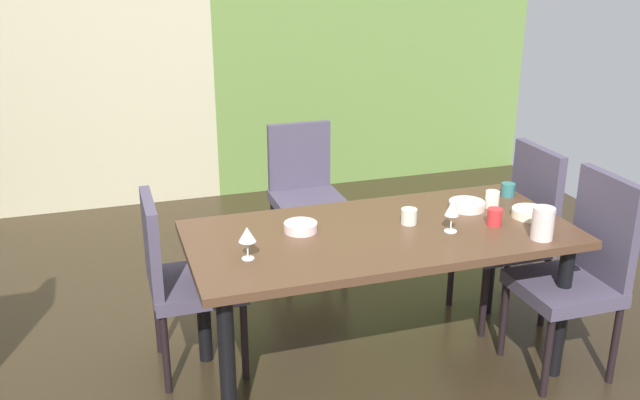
{
  "coord_description": "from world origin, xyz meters",
  "views": [
    {
      "loc": [
        -0.85,
        -2.8,
        2.07
      ],
      "look_at": [
        0.15,
        0.34,
        0.85
      ],
      "focal_mm": 40.0,
      "sensor_mm": 36.0,
      "label": 1
    }
  ],
  "objects_px": {
    "wine_glass_near_window": "(247,235)",
    "cup_right": "(508,190)",
    "chair_right_near": "(581,267)",
    "serving_bowl_rear": "(301,227)",
    "chair_head_far": "(305,188)",
    "wine_glass_west": "(452,209)",
    "pitcher_north": "(543,223)",
    "cup_south": "(492,200)",
    "cup_front": "(409,216)",
    "dining_table": "(380,247)",
    "chair_left_far": "(180,274)",
    "cup_center": "(495,217)",
    "chair_right_far": "(515,226)",
    "serving_bowl_corner": "(467,205)",
    "serving_bowl_near_shelf": "(530,213)"
  },
  "relations": [
    {
      "from": "chair_left_far",
      "to": "wine_glass_near_window",
      "type": "distance_m",
      "value": 0.59
    },
    {
      "from": "chair_left_far",
      "to": "wine_glass_near_window",
      "type": "relative_size",
      "value": 6.21
    },
    {
      "from": "chair_head_far",
      "to": "cup_south",
      "type": "xyz_separation_m",
      "value": [
        0.65,
        -1.21,
        0.27
      ]
    },
    {
      "from": "chair_head_far",
      "to": "wine_glass_near_window",
      "type": "height_order",
      "value": "chair_head_far"
    },
    {
      "from": "wine_glass_west",
      "to": "cup_right",
      "type": "relative_size",
      "value": 2.15
    },
    {
      "from": "chair_head_far",
      "to": "serving_bowl_rear",
      "type": "relative_size",
      "value": 5.86
    },
    {
      "from": "chair_right_far",
      "to": "serving_bowl_rear",
      "type": "bearing_deg",
      "value": 97.93
    },
    {
      "from": "chair_right_near",
      "to": "chair_head_far",
      "type": "distance_m",
      "value": 1.86
    },
    {
      "from": "wine_glass_near_window",
      "to": "cup_south",
      "type": "xyz_separation_m",
      "value": [
        1.33,
        0.22,
        -0.07
      ]
    },
    {
      "from": "serving_bowl_corner",
      "to": "serving_bowl_near_shelf",
      "type": "distance_m",
      "value": 0.31
    },
    {
      "from": "chair_right_far",
      "to": "serving_bowl_corner",
      "type": "height_order",
      "value": "chair_right_far"
    },
    {
      "from": "serving_bowl_corner",
      "to": "cup_front",
      "type": "relative_size",
      "value": 2.35
    },
    {
      "from": "cup_center",
      "to": "chair_right_near",
      "type": "bearing_deg",
      "value": -25.99
    },
    {
      "from": "serving_bowl_corner",
      "to": "cup_right",
      "type": "relative_size",
      "value": 2.49
    },
    {
      "from": "chair_right_near",
      "to": "pitcher_north",
      "type": "distance_m",
      "value": 0.38
    },
    {
      "from": "wine_glass_near_window",
      "to": "serving_bowl_rear",
      "type": "relative_size",
      "value": 0.94
    },
    {
      "from": "serving_bowl_corner",
      "to": "pitcher_north",
      "type": "xyz_separation_m",
      "value": [
        0.14,
        -0.45,
        0.06
      ]
    },
    {
      "from": "chair_head_far",
      "to": "wine_glass_west",
      "type": "relative_size",
      "value": 5.89
    },
    {
      "from": "chair_head_far",
      "to": "cup_south",
      "type": "distance_m",
      "value": 1.4
    },
    {
      "from": "wine_glass_near_window",
      "to": "cup_right",
      "type": "relative_size",
      "value": 2.02
    },
    {
      "from": "dining_table",
      "to": "chair_right_near",
      "type": "xyz_separation_m",
      "value": [
        0.94,
        -0.29,
        -0.11
      ]
    },
    {
      "from": "chair_right_near",
      "to": "serving_bowl_rear",
      "type": "distance_m",
      "value": 1.38
    },
    {
      "from": "serving_bowl_rear",
      "to": "cup_right",
      "type": "bearing_deg",
      "value": 6.32
    },
    {
      "from": "wine_glass_near_window",
      "to": "serving_bowl_rear",
      "type": "height_order",
      "value": "wine_glass_near_window"
    },
    {
      "from": "serving_bowl_rear",
      "to": "serving_bowl_corner",
      "type": "distance_m",
      "value": 0.9
    },
    {
      "from": "cup_right",
      "to": "cup_south",
      "type": "distance_m",
      "value": 0.22
    },
    {
      "from": "wine_glass_near_window",
      "to": "pitcher_north",
      "type": "distance_m",
      "value": 1.36
    },
    {
      "from": "serving_bowl_near_shelf",
      "to": "wine_glass_west",
      "type": "bearing_deg",
      "value": -173.92
    },
    {
      "from": "dining_table",
      "to": "cup_center",
      "type": "bearing_deg",
      "value": -10.54
    },
    {
      "from": "serving_bowl_rear",
      "to": "dining_table",
      "type": "bearing_deg",
      "value": -16.5
    },
    {
      "from": "wine_glass_near_window",
      "to": "cup_right",
      "type": "xyz_separation_m",
      "value": [
        1.51,
        0.36,
        -0.08
      ]
    },
    {
      "from": "wine_glass_west",
      "to": "cup_center",
      "type": "xyz_separation_m",
      "value": [
        0.24,
        0.01,
        -0.07
      ]
    },
    {
      "from": "chair_right_near",
      "to": "cup_front",
      "type": "height_order",
      "value": "chair_right_near"
    },
    {
      "from": "wine_glass_west",
      "to": "cup_center",
      "type": "relative_size",
      "value": 1.92
    },
    {
      "from": "dining_table",
      "to": "wine_glass_near_window",
      "type": "xyz_separation_m",
      "value": [
        -0.67,
        -0.12,
        0.2
      ]
    },
    {
      "from": "pitcher_north",
      "to": "cup_center",
      "type": "bearing_deg",
      "value": 119.55
    },
    {
      "from": "wine_glass_west",
      "to": "cup_front",
      "type": "height_order",
      "value": "wine_glass_west"
    },
    {
      "from": "chair_left_far",
      "to": "pitcher_north",
      "type": "height_order",
      "value": "chair_left_far"
    },
    {
      "from": "dining_table",
      "to": "pitcher_north",
      "type": "relative_size",
      "value": 11.9
    },
    {
      "from": "chair_right_near",
      "to": "serving_bowl_rear",
      "type": "relative_size",
      "value": 6.36
    },
    {
      "from": "serving_bowl_corner",
      "to": "cup_south",
      "type": "relative_size",
      "value": 1.99
    },
    {
      "from": "wine_glass_near_window",
      "to": "pitcher_north",
      "type": "height_order",
      "value": "pitcher_north"
    },
    {
      "from": "cup_south",
      "to": "cup_front",
      "type": "relative_size",
      "value": 1.18
    },
    {
      "from": "serving_bowl_corner",
      "to": "chair_right_far",
      "type": "bearing_deg",
      "value": 21.29
    },
    {
      "from": "wine_glass_near_window",
      "to": "cup_south",
      "type": "bearing_deg",
      "value": 9.53
    },
    {
      "from": "chair_left_far",
      "to": "cup_center",
      "type": "xyz_separation_m",
      "value": [
        1.48,
        -0.39,
        0.27
      ]
    },
    {
      "from": "serving_bowl_rear",
      "to": "cup_south",
      "type": "relative_size",
      "value": 1.73
    },
    {
      "from": "chair_head_far",
      "to": "serving_bowl_near_shelf",
      "type": "relative_size",
      "value": 5.22
    },
    {
      "from": "cup_right",
      "to": "pitcher_north",
      "type": "bearing_deg",
      "value": -106.43
    },
    {
      "from": "wine_glass_west",
      "to": "wine_glass_near_window",
      "type": "xyz_separation_m",
      "value": [
        -0.98,
        -0.01,
        -0.0
      ]
    }
  ]
}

